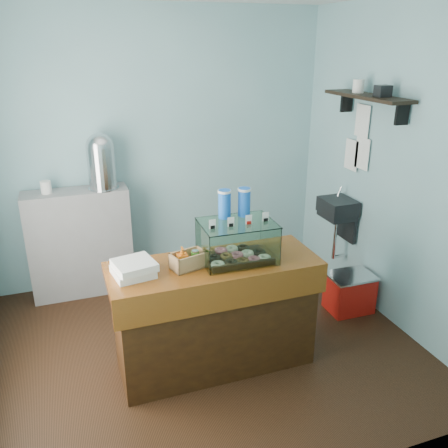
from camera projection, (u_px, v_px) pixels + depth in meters
name	position (u px, v px, depth m)	size (l,w,h in m)	color
ground	(206.00, 344.00, 4.10)	(3.50, 3.50, 0.00)	black
room_shell	(206.00, 150.00, 3.49)	(3.54, 3.04, 2.82)	#7FB0B9
counter	(215.00, 314.00, 3.71)	(1.60, 0.60, 0.90)	#3E210C
back_shelf	(80.00, 243.00, 4.78)	(1.00, 0.32, 1.10)	gray
display_case	(236.00, 238.00, 3.58)	(0.57, 0.42, 0.52)	#331F0F
condiment_crate	(188.00, 260.00, 3.45)	(0.28, 0.21, 0.18)	tan
pastry_boxes	(134.00, 268.00, 3.35)	(0.32, 0.32, 0.11)	white
coffee_urn	(101.00, 160.00, 4.54)	(0.30, 0.30, 0.55)	silver
red_cooler	(350.00, 292.00, 4.56)	(0.44, 0.34, 0.38)	red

